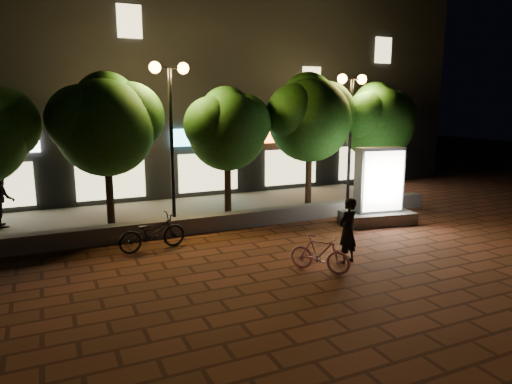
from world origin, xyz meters
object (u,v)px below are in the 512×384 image
tree_mid (228,126)px  pedestrian (2,198)px  scooter_parked (152,232)px  scooter_pink (320,254)px  street_lamp_right (351,106)px  rider (348,231)px  ad_kiosk (378,193)px  tree_right (310,115)px  tree_far_right (378,119)px  tree_left (107,121)px  street_lamp_left (170,102)px

tree_mid → pedestrian: 7.66m
tree_mid → scooter_parked: 5.05m
scooter_pink → pedestrian: size_ratio=0.80×
street_lamp_right → rider: street_lamp_right is taller
ad_kiosk → rider: (-3.26, -2.80, -0.20)m
tree_right → tree_far_right: size_ratio=1.06×
scooter_pink → pedestrian: 10.40m
tree_left → tree_mid: bearing=-0.0°
street_lamp_right → pedestrian: size_ratio=2.64×
tree_right → ad_kiosk: size_ratio=1.97×
ad_kiosk → scooter_parked: (-7.52, 0.29, -0.54)m
ad_kiosk → scooter_pink: 5.26m
tree_mid → street_lamp_right: bearing=-3.0°
tree_left → tree_right: 7.30m
tree_mid → ad_kiosk: (4.21, -2.97, -2.18)m
scooter_parked → pedestrian: pedestrian is taller
tree_right → pedestrian: (-10.49, 1.49, -2.54)m
tree_right → rider: (-2.35, -5.77, -2.73)m
ad_kiosk → rider: size_ratio=1.53×
street_lamp_left → pedestrian: size_ratio=2.75×
ad_kiosk → pedestrian: (-11.40, 4.46, -0.01)m
street_lamp_left → rider: bearing=-61.3°
tree_far_right → rider: 8.39m
tree_left → pedestrian: tree_left is taller
pedestrian → street_lamp_right: bearing=-108.3°
tree_left → pedestrian: 4.27m
street_lamp_left → tree_far_right: bearing=1.8°
street_lamp_right → scooter_parked: size_ratio=2.64×
ad_kiosk → scooter_pink: (-4.23, -3.06, -0.58)m
tree_left → scooter_parked: tree_left is taller
tree_mid → tree_far_right: size_ratio=0.95×
street_lamp_left → scooter_parked: bearing=-117.3°
ad_kiosk → tree_right: bearing=107.0°
tree_far_right → scooter_parked: size_ratio=2.52×
tree_mid → scooter_pink: tree_mid is taller
tree_left → rider: 8.04m
tree_mid → street_lamp_left: 2.22m
scooter_parked → pedestrian: size_ratio=1.00×
tree_mid → street_lamp_right: size_ratio=0.90×
tree_left → street_lamp_left: 2.05m
pedestrian → tree_left: bearing=-125.1°
street_lamp_left → scooter_parked: 4.46m
street_lamp_right → ad_kiosk: 4.00m
rider → scooter_parked: 5.27m
street_lamp_right → tree_mid: bearing=177.0°
tree_mid → street_lamp_left: bearing=-172.7°
tree_far_right → street_lamp_left: 8.58m
tree_right → street_lamp_left: size_ratio=0.98×
tree_left → street_lamp_right: bearing=-1.7°
pedestrian → scooter_parked: bearing=-147.1°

